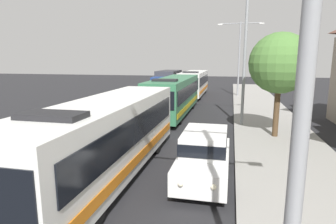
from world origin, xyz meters
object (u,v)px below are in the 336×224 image
bus_second_in_line (174,94)px  streetlamp_far (239,52)px  white_suv (204,154)px  roadside_tree (280,63)px  bus_lead (108,135)px  bus_middle (194,83)px  streetlamp_mid (245,46)px  box_truck_oncoming (168,82)px

bus_second_in_line → streetlamp_far: (5.40, 12.92, 3.78)m
white_suv → roadside_tree: roadside_tree is taller
white_suv → streetlamp_far: bearing=86.2°
bus_lead → bus_middle: (-0.00, 25.57, -0.00)m
roadside_tree → streetlamp_mid: bearing=124.5°
streetlamp_far → box_truck_oncoming: bearing=-174.0°
box_truck_oncoming → roadside_tree: roadside_tree is taller
bus_lead → streetlamp_far: bearing=78.3°
white_suv → box_truck_oncoming: (-7.00, 24.52, 0.68)m
streetlamp_far → roadside_tree: 18.93m
bus_lead → streetlamp_far: size_ratio=1.28×
streetlamp_mid → roadside_tree: size_ratio=1.48×
streetlamp_mid → bus_second_in_line: bearing=148.9°
bus_lead → white_suv: size_ratio=2.46×
white_suv → streetlamp_mid: bearing=79.6°
streetlamp_mid → streetlamp_far: streetlamp_far is taller
white_suv → roadside_tree: (3.51, 6.62, 3.32)m
streetlamp_far → streetlamp_mid: bearing=-90.0°
roadside_tree → bus_middle: bearing=111.4°
bus_lead → bus_second_in_line: 13.06m
white_suv → streetlamp_far: streetlamp_far is taller
bus_lead → white_suv: bearing=8.5°
white_suv → streetlamp_mid: size_ratio=0.52×
bus_middle → roadside_tree: roadside_tree is taller
bus_second_in_line → streetlamp_far: size_ratio=1.30×
bus_second_in_line → bus_middle: bearing=90.0°
box_truck_oncoming → streetlamp_far: 9.52m
bus_lead → streetlamp_mid: bearing=61.2°
bus_middle → roadside_tree: (7.21, -18.39, 2.67)m
box_truck_oncoming → streetlamp_mid: streetlamp_mid is taller
bus_lead → streetlamp_far: 26.81m
streetlamp_mid → streetlamp_far: bearing=90.0°
box_truck_oncoming → roadside_tree: 20.93m
bus_second_in_line → streetlamp_mid: 7.33m
bus_lead → white_suv: bus_lead is taller
bus_lead → bus_second_in_line: bearing=90.0°
streetlamp_far → bus_second_in_line: bearing=-112.7°
white_suv → box_truck_oncoming: bearing=105.9°
bus_second_in_line → white_suv: 13.06m
bus_middle → box_truck_oncoming: bearing=-171.5°
streetlamp_far → roadside_tree: size_ratio=1.49×
white_suv → box_truck_oncoming: size_ratio=0.60×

